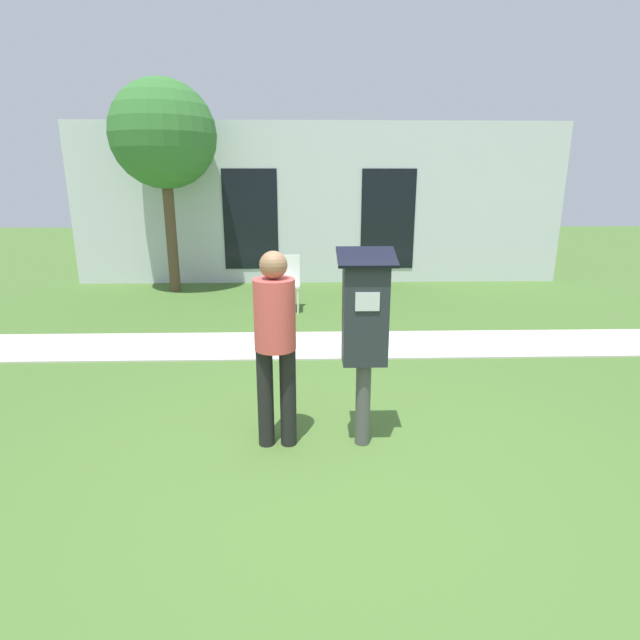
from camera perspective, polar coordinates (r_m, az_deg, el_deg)
The scene contains 8 objects.
ground_plane at distance 3.80m, azimuth 3.04°, elevation -17.55°, with size 40.00×40.00×0.00m, color #476B2D.
sidewalk at distance 6.51m, azimuth 0.94°, elevation -2.84°, with size 12.00×1.10×0.02m.
building_facade at distance 10.46m, azimuth -0.08°, elevation 13.06°, with size 10.00×0.26×3.20m.
parking_meter at distance 3.84m, azimuth 5.16°, elevation -0.44°, with size 0.44×0.31×1.59m.
person_standing at distance 3.85m, azimuth -5.14°, elevation -1.76°, with size 0.32×0.32×1.58m.
outdoor_chair_left at distance 8.21m, azimuth -3.86°, elevation 4.78°, with size 0.44×0.44×0.90m.
outdoor_chair_middle at distance 8.29m, azimuth 5.56°, elevation 4.85°, with size 0.44×0.44×0.90m.
tree at distance 9.92m, azimuth -17.47°, elevation 19.44°, with size 1.90×1.90×3.82m.
Camera 1 is at (-0.28, -3.16, 2.08)m, focal length 28.00 mm.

